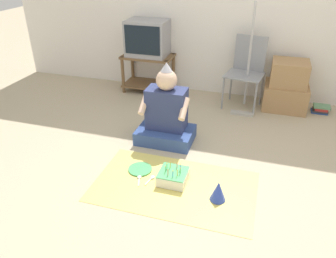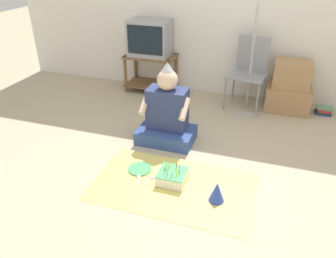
# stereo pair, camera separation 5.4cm
# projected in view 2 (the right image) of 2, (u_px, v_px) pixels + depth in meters

# --- Properties ---
(ground_plane) EXTENTS (16.00, 16.00, 0.00)m
(ground_plane) POSITION_uv_depth(u_px,v_px,m) (200.00, 181.00, 2.89)
(ground_plane) COLOR tan
(tv_stand) EXTENTS (0.69, 0.41, 0.51)m
(tv_stand) POSITION_uv_depth(u_px,v_px,m) (151.00, 70.00, 4.57)
(tv_stand) COLOR brown
(tv_stand) RESTS_ON ground_plane
(tv) EXTENTS (0.54, 0.40, 0.47)m
(tv) POSITION_uv_depth(u_px,v_px,m) (150.00, 38.00, 4.36)
(tv) COLOR #99999E
(tv) RESTS_ON tv_stand
(folding_chair) EXTENTS (0.50, 0.45, 0.87)m
(folding_chair) POSITION_uv_depth(u_px,v_px,m) (249.00, 68.00, 4.03)
(folding_chair) COLOR gray
(folding_chair) RESTS_ON ground_plane
(cardboard_box_stack) EXTENTS (0.53, 0.45, 0.61)m
(cardboard_box_stack) POSITION_uv_depth(u_px,v_px,m) (289.00, 88.00, 4.04)
(cardboard_box_stack) COLOR #A87F51
(cardboard_box_stack) RESTS_ON ground_plane
(dust_mop) EXTENTS (0.28, 0.33, 1.32)m
(dust_mop) POSITION_uv_depth(u_px,v_px,m) (248.00, 83.00, 3.89)
(dust_mop) COLOR #B2ADA3
(dust_mop) RESTS_ON ground_plane
(book_pile) EXTENTS (0.21, 0.14, 0.10)m
(book_pile) POSITION_uv_depth(u_px,v_px,m) (324.00, 110.00, 4.02)
(book_pile) COLOR #284793
(book_pile) RESTS_ON ground_plane
(person_seated) EXTENTS (0.58, 0.40, 0.85)m
(person_seated) POSITION_uv_depth(u_px,v_px,m) (167.00, 115.00, 3.37)
(person_seated) COLOR #334C8C
(person_seated) RESTS_ON ground_plane
(party_cloth) EXTENTS (1.38, 0.82, 0.01)m
(party_cloth) POSITION_uv_depth(u_px,v_px,m) (173.00, 186.00, 2.82)
(party_cloth) COLOR #EAD666
(party_cloth) RESTS_ON ground_plane
(birthday_cake) EXTENTS (0.24, 0.24, 0.16)m
(birthday_cake) POSITION_uv_depth(u_px,v_px,m) (172.00, 176.00, 2.85)
(birthday_cake) COLOR white
(birthday_cake) RESTS_ON party_cloth
(party_hat_blue) EXTENTS (0.13, 0.13, 0.17)m
(party_hat_blue) POSITION_uv_depth(u_px,v_px,m) (217.00, 192.00, 2.61)
(party_hat_blue) COLOR blue
(party_hat_blue) RESTS_ON party_cloth
(paper_plate) EXTENTS (0.22, 0.22, 0.01)m
(paper_plate) POSITION_uv_depth(u_px,v_px,m) (140.00, 169.00, 3.02)
(paper_plate) COLOR #4CB266
(paper_plate) RESTS_ON party_cloth
(plastic_spoon_near) EXTENTS (0.05, 0.14, 0.01)m
(plastic_spoon_near) POSITION_uv_depth(u_px,v_px,m) (151.00, 178.00, 2.90)
(plastic_spoon_near) COLOR white
(plastic_spoon_near) RESTS_ON party_cloth
(plastic_spoon_far) EXTENTS (0.06, 0.14, 0.01)m
(plastic_spoon_far) POSITION_uv_depth(u_px,v_px,m) (139.00, 178.00, 2.91)
(plastic_spoon_far) COLOR white
(plastic_spoon_far) RESTS_ON party_cloth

